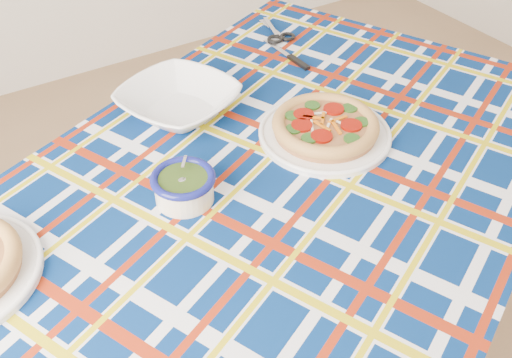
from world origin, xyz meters
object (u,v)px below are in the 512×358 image
dining_table (272,207)px  pesto_bowl (184,185)px  serving_bowl (179,101)px  main_focaccia_plate (325,126)px

dining_table → pesto_bowl: 0.23m
pesto_bowl → serving_bowl: size_ratio=0.48×
pesto_bowl → dining_table: bearing=-14.9°
pesto_bowl → serving_bowl: (0.14, 0.30, -0.01)m
main_focaccia_plate → dining_table: bearing=-160.1°
main_focaccia_plate → pesto_bowl: size_ratio=2.41×
pesto_bowl → main_focaccia_plate: bearing=3.0°
pesto_bowl → serving_bowl: bearing=65.6°
main_focaccia_plate → pesto_bowl: (-0.39, -0.02, 0.01)m
main_focaccia_plate → serving_bowl: serving_bowl is taller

